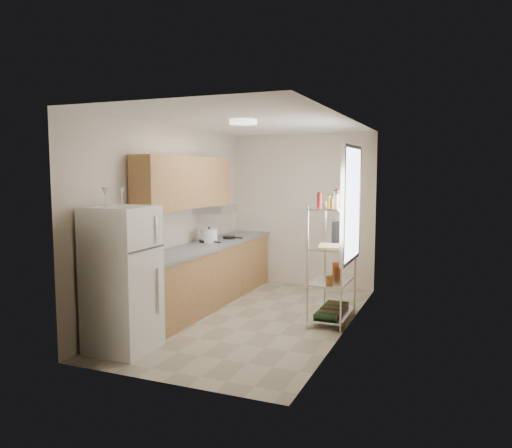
{
  "coord_description": "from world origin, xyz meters",
  "views": [
    {
      "loc": [
        2.51,
        -6.01,
        1.96
      ],
      "look_at": [
        -0.05,
        0.25,
        1.25
      ],
      "focal_mm": 35.0,
      "sensor_mm": 36.0,
      "label": 1
    }
  ],
  "objects_px": {
    "refrigerator": "(122,279)",
    "rice_cooker": "(209,236)",
    "cutting_board": "(332,247)",
    "frying_pan_large": "(208,241)",
    "espresso_machine": "(339,230)"
  },
  "relations": [
    {
      "from": "refrigerator",
      "to": "frying_pan_large",
      "type": "relative_size",
      "value": 6.13
    },
    {
      "from": "refrigerator",
      "to": "rice_cooker",
      "type": "relative_size",
      "value": 6.33
    },
    {
      "from": "rice_cooker",
      "to": "cutting_board",
      "type": "relative_size",
      "value": 0.6
    },
    {
      "from": "frying_pan_large",
      "to": "espresso_machine",
      "type": "xyz_separation_m",
      "value": [
        2.0,
        0.02,
        0.24
      ]
    },
    {
      "from": "refrigerator",
      "to": "rice_cooker",
      "type": "bearing_deg",
      "value": 92.35
    },
    {
      "from": "rice_cooker",
      "to": "cutting_board",
      "type": "height_order",
      "value": "rice_cooker"
    },
    {
      "from": "rice_cooker",
      "to": "espresso_machine",
      "type": "height_order",
      "value": "espresso_machine"
    },
    {
      "from": "rice_cooker",
      "to": "espresso_machine",
      "type": "bearing_deg",
      "value": 0.87
    },
    {
      "from": "frying_pan_large",
      "to": "refrigerator",
      "type": "bearing_deg",
      "value": -64.15
    },
    {
      "from": "refrigerator",
      "to": "frying_pan_large",
      "type": "bearing_deg",
      "value": 92.95
    },
    {
      "from": "rice_cooker",
      "to": "cutting_board",
      "type": "distance_m",
      "value": 2.07
    },
    {
      "from": "refrigerator",
      "to": "espresso_machine",
      "type": "distance_m",
      "value": 2.95
    },
    {
      "from": "refrigerator",
      "to": "rice_cooker",
      "type": "xyz_separation_m",
      "value": [
        -0.09,
        2.22,
        0.21
      ]
    },
    {
      "from": "refrigerator",
      "to": "cutting_board",
      "type": "relative_size",
      "value": 3.8
    },
    {
      "from": "cutting_board",
      "to": "frying_pan_large",
      "type": "bearing_deg",
      "value": 165.58
    }
  ]
}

